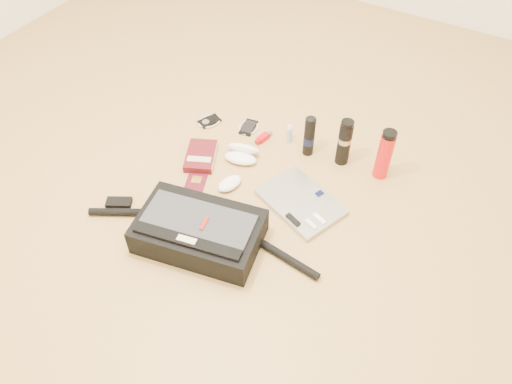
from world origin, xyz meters
TOP-DOWN VIEW (x-y plane):
  - ground at (0.00, 0.00)m, footprint 4.00×4.00m
  - messenger_bag at (-0.05, -0.25)m, footprint 1.00×0.39m
  - laptop at (0.22, 0.14)m, footprint 0.42×0.36m
  - book at (-0.31, 0.16)m, footprint 0.21×0.24m
  - passport at (-0.25, 0.02)m, footprint 0.13×0.15m
  - mouse at (-0.10, 0.07)m, footprint 0.10×0.14m
  - sunglasses_case at (-0.15, 0.26)m, footprint 0.18×0.16m
  - ipod at (-0.43, 0.40)m, footprint 0.13×0.13m
  - phone at (-0.23, 0.46)m, footprint 0.11×0.13m
  - inhaler at (-0.12, 0.43)m, footprint 0.05×0.11m
  - spray_bottle at (-0.01, 0.48)m, footprint 0.03×0.03m
  - aerosol_can at (0.10, 0.45)m, footprint 0.05×0.05m
  - thermos_black at (0.27, 0.48)m, footprint 0.08×0.08m
  - thermos_red at (0.46, 0.48)m, footprint 0.07×0.07m

SIDE VIEW (x-z plane):
  - ground at x=0.00m, z-range 0.00..0.00m
  - passport at x=-0.25m, z-range 0.00..0.01m
  - phone at x=-0.23m, z-range 0.00..0.01m
  - ipod at x=-0.43m, z-range 0.00..0.01m
  - laptop at x=0.22m, z-range -0.01..0.03m
  - inhaler at x=-0.12m, z-range 0.00..0.03m
  - book at x=-0.31m, z-range 0.00..0.04m
  - mouse at x=-0.10m, z-range 0.00..0.04m
  - sunglasses_case at x=-0.15m, z-range -0.01..0.08m
  - spray_bottle at x=-0.01m, z-range -0.01..0.10m
  - messenger_bag at x=-0.05m, z-range -0.01..0.13m
  - aerosol_can at x=0.10m, z-range 0.00..0.22m
  - thermos_black at x=0.27m, z-range 0.00..0.24m
  - thermos_red at x=0.46m, z-range 0.00..0.25m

